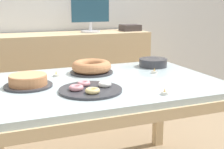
{
  "coord_description": "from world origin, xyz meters",
  "views": [
    {
      "loc": [
        -0.65,
        -1.75,
        1.22
      ],
      "look_at": [
        0.02,
        -0.08,
        0.8
      ],
      "focal_mm": 50.0,
      "sensor_mm": 36.0,
      "label": 1
    }
  ],
  "objects_px": {
    "cake_chocolate_round": "(28,81)",
    "tealight_near_cakes": "(165,93)",
    "book_stack": "(130,28)",
    "cake_golden_bundt": "(92,67)",
    "computer_monitor": "(90,14)",
    "tealight_right_edge": "(154,72)",
    "pastry_platter": "(90,89)",
    "plate_stack": "(153,63)",
    "tealight_centre": "(56,75)"
  },
  "relations": [
    {
      "from": "tealight_right_edge",
      "to": "book_stack",
      "type": "bearing_deg",
      "value": 72.27
    },
    {
      "from": "plate_stack",
      "to": "tealight_near_cakes",
      "type": "distance_m",
      "value": 0.73
    },
    {
      "from": "book_stack",
      "to": "tealight_centre",
      "type": "height_order",
      "value": "book_stack"
    },
    {
      "from": "computer_monitor",
      "to": "tealight_near_cakes",
      "type": "bearing_deg",
      "value": -94.89
    },
    {
      "from": "cake_chocolate_round",
      "to": "cake_golden_bundt",
      "type": "height_order",
      "value": "cake_golden_bundt"
    },
    {
      "from": "cake_chocolate_round",
      "to": "tealight_right_edge",
      "type": "height_order",
      "value": "cake_chocolate_round"
    },
    {
      "from": "book_stack",
      "to": "cake_chocolate_round",
      "type": "height_order",
      "value": "book_stack"
    },
    {
      "from": "computer_monitor",
      "to": "pastry_platter",
      "type": "bearing_deg",
      "value": -108.18
    },
    {
      "from": "pastry_platter",
      "to": "tealight_near_cakes",
      "type": "distance_m",
      "value": 0.41
    },
    {
      "from": "book_stack",
      "to": "cake_golden_bundt",
      "type": "bearing_deg",
      "value": -126.27
    },
    {
      "from": "cake_chocolate_round",
      "to": "computer_monitor",
      "type": "bearing_deg",
      "value": 58.12
    },
    {
      "from": "cake_golden_bundt",
      "to": "pastry_platter",
      "type": "bearing_deg",
      "value": -109.29
    },
    {
      "from": "pastry_platter",
      "to": "plate_stack",
      "type": "height_order",
      "value": "plate_stack"
    },
    {
      "from": "computer_monitor",
      "to": "book_stack",
      "type": "xyz_separation_m",
      "value": [
        0.45,
        0.0,
        -0.16
      ]
    },
    {
      "from": "book_stack",
      "to": "cake_chocolate_round",
      "type": "relative_size",
      "value": 0.73
    },
    {
      "from": "cake_chocolate_round",
      "to": "tealight_near_cakes",
      "type": "height_order",
      "value": "cake_chocolate_round"
    },
    {
      "from": "cake_golden_bundt",
      "to": "pastry_platter",
      "type": "relative_size",
      "value": 0.84
    },
    {
      "from": "computer_monitor",
      "to": "cake_chocolate_round",
      "type": "height_order",
      "value": "computer_monitor"
    },
    {
      "from": "tealight_near_cakes",
      "to": "tealight_right_edge",
      "type": "bearing_deg",
      "value": 66.88
    },
    {
      "from": "book_stack",
      "to": "computer_monitor",
      "type": "bearing_deg",
      "value": -179.82
    },
    {
      "from": "book_stack",
      "to": "tealight_centre",
      "type": "relative_size",
      "value": 5.06
    },
    {
      "from": "computer_monitor",
      "to": "cake_golden_bundt",
      "type": "relative_size",
      "value": 1.44
    },
    {
      "from": "tealight_centre",
      "to": "tealight_near_cakes",
      "type": "distance_m",
      "value": 0.77
    },
    {
      "from": "cake_chocolate_round",
      "to": "plate_stack",
      "type": "height_order",
      "value": "cake_chocolate_round"
    },
    {
      "from": "cake_chocolate_round",
      "to": "plate_stack",
      "type": "distance_m",
      "value": 0.98
    },
    {
      "from": "book_stack",
      "to": "cake_golden_bundt",
      "type": "distance_m",
      "value": 1.36
    },
    {
      "from": "plate_stack",
      "to": "computer_monitor",
      "type": "bearing_deg",
      "value": 98.19
    },
    {
      "from": "pastry_platter",
      "to": "plate_stack",
      "type": "xyz_separation_m",
      "value": [
        0.65,
        0.45,
        0.02
      ]
    },
    {
      "from": "computer_monitor",
      "to": "cake_chocolate_round",
      "type": "relative_size",
      "value": 1.52
    },
    {
      "from": "tealight_near_cakes",
      "to": "computer_monitor",
      "type": "bearing_deg",
      "value": 85.11
    },
    {
      "from": "cake_chocolate_round",
      "to": "cake_golden_bundt",
      "type": "xyz_separation_m",
      "value": [
        0.45,
        0.2,
        0.01
      ]
    },
    {
      "from": "computer_monitor",
      "to": "tealight_right_edge",
      "type": "xyz_separation_m",
      "value": [
        0.05,
        -1.25,
        -0.35
      ]
    },
    {
      "from": "cake_chocolate_round",
      "to": "pastry_platter",
      "type": "xyz_separation_m",
      "value": [
        0.3,
        -0.22,
        -0.02
      ]
    },
    {
      "from": "pastry_platter",
      "to": "cake_chocolate_round",
      "type": "bearing_deg",
      "value": 143.75
    },
    {
      "from": "cake_golden_bundt",
      "to": "cake_chocolate_round",
      "type": "bearing_deg",
      "value": -156.55
    },
    {
      "from": "pastry_platter",
      "to": "tealight_right_edge",
      "type": "distance_m",
      "value": 0.6
    },
    {
      "from": "tealight_right_edge",
      "to": "tealight_near_cakes",
      "type": "height_order",
      "value": "same"
    },
    {
      "from": "tealight_near_cakes",
      "to": "cake_chocolate_round",
      "type": "bearing_deg",
      "value": 146.58
    },
    {
      "from": "computer_monitor",
      "to": "plate_stack",
      "type": "bearing_deg",
      "value": -81.81
    },
    {
      "from": "tealight_right_edge",
      "to": "cake_chocolate_round",
      "type": "bearing_deg",
      "value": -177.8
    },
    {
      "from": "cake_golden_bundt",
      "to": "plate_stack",
      "type": "relative_size",
      "value": 1.4
    },
    {
      "from": "book_stack",
      "to": "tealight_centre",
      "type": "xyz_separation_m",
      "value": [
        -1.05,
        -1.1,
        -0.19
      ]
    },
    {
      "from": "computer_monitor",
      "to": "book_stack",
      "type": "height_order",
      "value": "computer_monitor"
    },
    {
      "from": "plate_stack",
      "to": "cake_chocolate_round",
      "type": "bearing_deg",
      "value": -166.32
    },
    {
      "from": "cake_golden_bundt",
      "to": "plate_stack",
      "type": "distance_m",
      "value": 0.5
    },
    {
      "from": "cake_golden_bundt",
      "to": "tealight_centre",
      "type": "xyz_separation_m",
      "value": [
        -0.25,
        -0.01,
        -0.03
      ]
    },
    {
      "from": "plate_stack",
      "to": "tealight_right_edge",
      "type": "distance_m",
      "value": 0.22
    },
    {
      "from": "pastry_platter",
      "to": "plate_stack",
      "type": "bearing_deg",
      "value": 35.09
    },
    {
      "from": "book_stack",
      "to": "cake_golden_bundt",
      "type": "relative_size",
      "value": 0.69
    },
    {
      "from": "tealight_near_cakes",
      "to": "cake_golden_bundt",
      "type": "bearing_deg",
      "value": 107.88
    }
  ]
}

